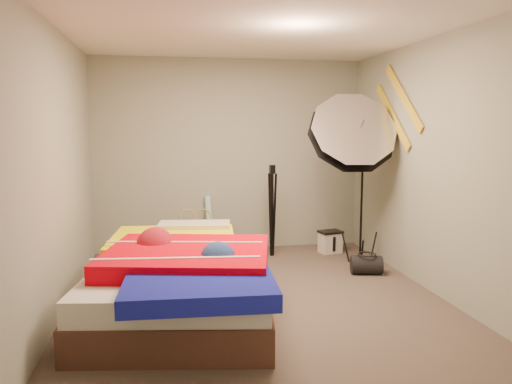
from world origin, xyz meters
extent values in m
plane|color=brown|center=(0.00, 0.00, 0.00)|extent=(4.00, 4.00, 0.00)
plane|color=silver|center=(0.00, 0.00, 2.50)|extent=(4.00, 4.00, 0.00)
plane|color=gray|center=(0.00, 2.00, 1.25)|extent=(3.50, 0.00, 3.50)
plane|color=gray|center=(0.00, -2.00, 1.25)|extent=(3.50, 0.00, 3.50)
plane|color=gray|center=(-1.75, 0.00, 1.25)|extent=(0.00, 4.00, 4.00)
plane|color=gray|center=(1.75, 0.00, 1.25)|extent=(0.00, 4.00, 4.00)
cube|color=tan|center=(-0.46, 1.83, 0.22)|extent=(0.45, 0.24, 0.44)
cylinder|color=#5EBAD0|center=(-0.28, 1.90, 0.36)|extent=(0.13, 0.22, 0.73)
cube|color=silver|center=(1.25, 1.54, 0.13)|extent=(0.30, 0.24, 0.27)
cylinder|color=black|center=(1.35, 0.56, 0.10)|extent=(0.38, 0.28, 0.21)
cube|color=gold|center=(1.73, 0.60, 1.95)|extent=(0.02, 0.91, 0.78)
cube|color=gold|center=(1.73, 0.85, 1.75)|extent=(0.02, 0.91, 0.78)
cube|color=#4C2D23|center=(-0.69, -0.22, 0.14)|extent=(1.82, 2.34, 0.28)
cube|color=beige|center=(-0.69, -0.22, 0.37)|extent=(1.77, 2.30, 0.19)
cube|color=yellow|center=(-0.77, 0.28, 0.51)|extent=(1.26, 1.13, 0.15)
cube|color=red|center=(-0.67, -0.38, 0.53)|extent=(1.55, 1.39, 0.17)
cube|color=#141CA3|center=(-0.61, -1.04, 0.50)|extent=(1.11, 0.91, 0.13)
cube|color=pink|center=(-0.55, 0.68, 0.55)|extent=(0.78, 0.43, 0.15)
cylinder|color=black|center=(1.45, 1.00, 0.82)|extent=(0.03, 0.03, 1.63)
cube|color=black|center=(1.45, 1.00, 1.58)|extent=(0.08, 0.08, 0.10)
cone|color=silver|center=(1.26, 0.90, 1.53)|extent=(1.29, 1.00, 1.20)
cylinder|color=black|center=(0.48, 1.53, 0.52)|extent=(0.04, 0.04, 1.05)
cube|color=black|center=(0.48, 1.53, 1.10)|extent=(0.07, 0.07, 0.11)
camera|label=1|loc=(-0.84, -4.52, 1.66)|focal=35.00mm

